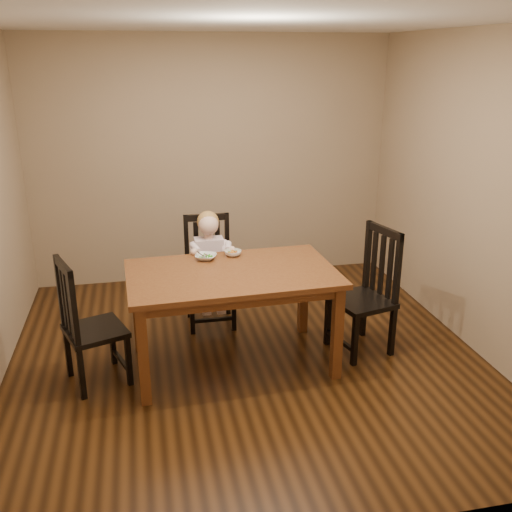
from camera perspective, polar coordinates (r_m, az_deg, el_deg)
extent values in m
cube|color=#44260E|center=(5.03, -0.95, -10.02)|extent=(4.00, 4.00, 0.01)
cube|color=silver|center=(4.38, -1.16, 22.42)|extent=(4.00, 4.00, 0.01)
cube|color=#9A8061|center=(6.45, -4.42, 9.40)|extent=(4.00, 0.01, 2.70)
cube|color=#9A8061|center=(2.68, 7.00, -5.50)|extent=(4.00, 0.01, 2.70)
cube|color=#9A8061|center=(5.26, 21.02, 5.83)|extent=(0.01, 4.00, 2.70)
cube|color=#552A13|center=(4.59, -2.42, -1.80)|extent=(1.71, 1.07, 0.04)
cube|color=#552A13|center=(4.61, -2.41, -2.57)|extent=(1.57, 0.93, 0.09)
cube|color=#552A13|center=(4.30, -11.22, -9.84)|extent=(0.08, 0.08, 0.79)
cube|color=#552A13|center=(4.59, 8.11, -7.67)|extent=(0.08, 0.08, 0.79)
cube|color=#552A13|center=(5.06, -11.80, -5.23)|extent=(0.08, 0.08, 0.79)
cube|color=#552A13|center=(5.31, 4.73, -3.66)|extent=(0.08, 0.08, 0.79)
cube|color=black|center=(5.44, -4.61, -2.51)|extent=(0.46, 0.44, 0.04)
cube|color=black|center=(5.72, -2.82, -3.84)|extent=(0.04, 0.04, 0.42)
cube|color=black|center=(5.69, -6.74, -4.12)|extent=(0.04, 0.04, 0.42)
cube|color=black|center=(5.39, -2.24, -5.38)|extent=(0.04, 0.04, 0.42)
cube|color=black|center=(5.35, -6.41, -5.69)|extent=(0.04, 0.04, 0.42)
cube|color=black|center=(5.53, -2.91, 1.37)|extent=(0.04, 0.04, 0.59)
cube|color=black|center=(5.49, -6.96, 1.11)|extent=(0.04, 0.04, 0.59)
cube|color=black|center=(5.43, -5.01, 3.87)|extent=(0.43, 0.04, 0.06)
cube|color=black|center=(5.53, -3.86, 1.00)|extent=(0.05, 0.02, 0.50)
cube|color=black|center=(5.52, -4.92, 0.94)|extent=(0.05, 0.02, 0.50)
cube|color=black|center=(5.51, -5.99, 0.87)|extent=(0.05, 0.02, 0.50)
cube|color=black|center=(4.66, -15.79, -7.20)|extent=(0.56, 0.57, 0.04)
cube|color=black|center=(4.90, -18.29, -9.15)|extent=(0.05, 0.05, 0.42)
cube|color=black|center=(4.56, -17.05, -11.24)|extent=(0.05, 0.05, 0.42)
cube|color=black|center=(4.97, -14.15, -8.25)|extent=(0.05, 0.05, 0.42)
cube|color=black|center=(4.65, -12.61, -10.22)|extent=(0.05, 0.05, 0.42)
cube|color=black|center=(4.67, -18.99, -3.28)|extent=(0.05, 0.05, 0.58)
cube|color=black|center=(4.32, -17.76, -5.02)|extent=(0.05, 0.05, 0.58)
cube|color=black|center=(4.40, -18.76, -0.99)|extent=(0.18, 0.42, 0.06)
cube|color=black|center=(4.60, -18.68, -4.02)|extent=(0.04, 0.05, 0.50)
cube|color=black|center=(4.51, -18.36, -4.47)|extent=(0.04, 0.05, 0.50)
cube|color=black|center=(4.41, -18.03, -4.95)|extent=(0.04, 0.05, 0.50)
cube|color=black|center=(5.02, 10.46, -4.45)|extent=(0.56, 0.58, 0.04)
cube|color=black|center=(5.09, 13.46, -7.37)|extent=(0.05, 0.05, 0.45)
cube|color=black|center=(5.38, 10.69, -5.65)|extent=(0.05, 0.05, 0.45)
cube|color=black|center=(4.87, 9.85, -8.39)|extent=(0.05, 0.05, 0.45)
cube|color=black|center=(5.17, 7.18, -6.52)|extent=(0.05, 0.05, 0.45)
cube|color=black|center=(4.86, 13.99, -1.30)|extent=(0.05, 0.05, 0.62)
cube|color=black|center=(5.16, 11.09, 0.15)|extent=(0.05, 0.05, 0.62)
cube|color=black|center=(4.92, 12.73, 2.48)|extent=(0.15, 0.45, 0.07)
cube|color=black|center=(4.94, 13.24, -1.29)|extent=(0.03, 0.05, 0.53)
cube|color=black|center=(5.02, 12.47, -0.90)|extent=(0.03, 0.05, 0.53)
cube|color=black|center=(5.10, 11.72, -0.52)|extent=(0.03, 0.05, 0.53)
imported|color=silver|center=(4.85, -5.04, -0.09)|extent=(0.23, 0.23, 0.04)
imported|color=silver|center=(4.92, -2.32, 0.29)|extent=(0.18, 0.18, 0.05)
cube|color=silver|center=(4.82, -5.48, 0.11)|extent=(0.08, 0.10, 0.05)
cube|color=silver|center=(4.82, -5.47, -0.07)|extent=(0.04, 0.04, 0.01)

